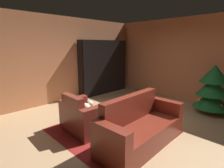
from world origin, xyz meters
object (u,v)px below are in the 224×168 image
at_px(bookshelf_unit, 106,68).
at_px(decorated_tree, 213,89).
at_px(coffee_table, 119,116).
at_px(couch_red, 140,128).
at_px(book_stack_on_table, 119,112).
at_px(bottle_on_table, 119,107).
at_px(armchair_red, 83,117).

bearing_deg(bookshelf_unit, decorated_tree, 9.07).
distance_m(bookshelf_unit, coffee_table, 3.45).
relative_size(couch_red, book_stack_on_table, 8.96).
height_order(couch_red, coffee_table, couch_red).
bearing_deg(bottle_on_table, bookshelf_unit, 142.28).
xyz_separation_m(coffee_table, book_stack_on_table, (-0.02, 0.02, 0.09)).
height_order(bookshelf_unit, coffee_table, bookshelf_unit).
bearing_deg(decorated_tree, bottle_on_table, -113.10).
distance_m(armchair_red, couch_red, 1.28).
relative_size(armchair_red, book_stack_on_table, 4.75).
xyz_separation_m(book_stack_on_table, decorated_tree, (1.00, 2.66, 0.22)).
bearing_deg(bookshelf_unit, book_stack_on_table, -38.10).
relative_size(bookshelf_unit, bottle_on_table, 8.42).
distance_m(bottle_on_table, decorated_tree, 2.79).
distance_m(coffee_table, bottle_on_table, 0.22).
xyz_separation_m(couch_red, bottle_on_table, (-0.68, 0.12, 0.22)).
bearing_deg(book_stack_on_table, bottle_on_table, 132.82).
bearing_deg(armchair_red, decorated_tree, 63.19).
height_order(bookshelf_unit, armchair_red, bookshelf_unit).
xyz_separation_m(couch_red, coffee_table, (-0.57, 0.00, 0.07)).
bearing_deg(book_stack_on_table, couch_red, -2.42).
bearing_deg(coffee_table, book_stack_on_table, 129.72).
height_order(bottle_on_table, decorated_tree, decorated_tree).
xyz_separation_m(bookshelf_unit, decorated_tree, (3.65, 0.58, -0.29)).
bearing_deg(coffee_table, decorated_tree, 69.93).
bearing_deg(bottle_on_table, couch_red, -10.30).
relative_size(book_stack_on_table, bottle_on_table, 0.85).
bearing_deg(coffee_table, armchair_red, -142.39).
xyz_separation_m(book_stack_on_table, bottle_on_table, (-0.09, 0.10, 0.06)).
bearing_deg(armchair_red, book_stack_on_table, 39.96).
xyz_separation_m(armchair_red, coffee_table, (0.62, 0.47, 0.07)).
xyz_separation_m(armchair_red, couch_red, (1.18, 0.47, 0.00)).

